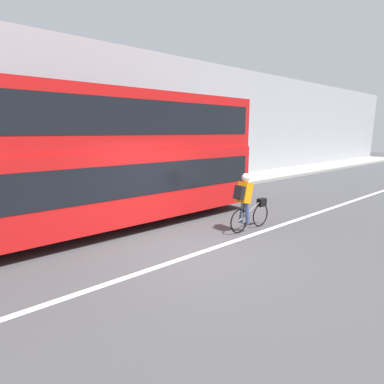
{
  "coord_description": "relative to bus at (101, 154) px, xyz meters",
  "views": [
    {
      "loc": [
        -4.07,
        -4.87,
        2.66
      ],
      "look_at": [
        1.18,
        1.44,
        1.0
      ],
      "focal_mm": 28.0,
      "sensor_mm": 36.0,
      "label": 1
    }
  ],
  "objects": [
    {
      "name": "ground_plane",
      "position": [
        0.75,
        -2.97,
        -2.06
      ],
      "size": [
        80.0,
        80.0,
        0.0
      ],
      "primitive_type": "plane",
      "color": "#424244"
    },
    {
      "name": "road_center_line",
      "position": [
        0.75,
        -3.11,
        -2.05
      ],
      "size": [
        50.0,
        0.14,
        0.01
      ],
      "primitive_type": "cube",
      "color": "silver",
      "rests_on": "ground_plane"
    },
    {
      "name": "bus",
      "position": [
        0.0,
        0.0,
        0.0
      ],
      "size": [
        9.35,
        2.52,
        3.7
      ],
      "color": "black",
      "rests_on": "ground_plane"
    },
    {
      "name": "building_facade",
      "position": [
        0.75,
        4.4,
        1.04
      ],
      "size": [
        60.0,
        0.3,
        6.18
      ],
      "color": "#9E9EA3",
      "rests_on": "ground_plane"
    },
    {
      "name": "cyclist_on_bike",
      "position": [
        2.8,
        -2.77,
        -1.2
      ],
      "size": [
        1.57,
        0.32,
        1.59
      ],
      "color": "black",
      "rests_on": "ground_plane"
    },
    {
      "name": "sidewalk_curb",
      "position": [
        0.75,
        3.0,
        -1.98
      ],
      "size": [
        60.0,
        2.49,
        0.15
      ],
      "color": "gray",
      "rests_on": "ground_plane"
    }
  ]
}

